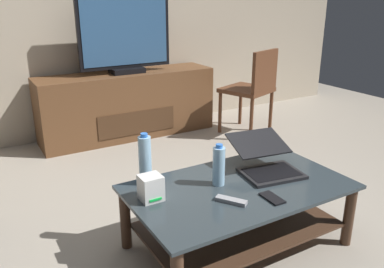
{
  "coord_description": "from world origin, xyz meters",
  "views": [
    {
      "loc": [
        -1.21,
        -1.8,
        1.38
      ],
      "look_at": [
        0.01,
        0.27,
        0.53
      ],
      "focal_mm": 37.3,
      "sensor_mm": 36.0,
      "label": 1
    }
  ],
  "objects_px": {
    "television": "(125,36)",
    "tv_remote": "(231,201)",
    "laptop": "(266,161)",
    "water_bottle_far": "(145,160)",
    "coffee_table": "(238,204)",
    "media_cabinet": "(128,105)",
    "router_box": "(151,188)",
    "dining_chair": "(253,86)",
    "water_bottle_near": "(219,166)",
    "cell_phone": "(272,198)"
  },
  "relations": [
    {
      "from": "television",
      "to": "tv_remote",
      "type": "bearing_deg",
      "value": -98.56
    },
    {
      "from": "laptop",
      "to": "water_bottle_far",
      "type": "height_order",
      "value": "water_bottle_far"
    },
    {
      "from": "tv_remote",
      "to": "coffee_table",
      "type": "bearing_deg",
      "value": 7.72
    },
    {
      "from": "laptop",
      "to": "television",
      "type": "bearing_deg",
      "value": 91.98
    },
    {
      "from": "media_cabinet",
      "to": "laptop",
      "type": "xyz_separation_m",
      "value": [
        0.07,
        -2.03,
        0.12
      ]
    },
    {
      "from": "coffee_table",
      "to": "tv_remote",
      "type": "relative_size",
      "value": 7.56
    },
    {
      "from": "router_box",
      "to": "laptop",
      "type": "bearing_deg",
      "value": -1.54
    },
    {
      "from": "coffee_table",
      "to": "television",
      "type": "relative_size",
      "value": 1.33
    },
    {
      "from": "media_cabinet",
      "to": "tv_remote",
      "type": "bearing_deg",
      "value": -98.47
    },
    {
      "from": "dining_chair",
      "to": "water_bottle_far",
      "type": "distance_m",
      "value": 2.13
    },
    {
      "from": "tv_remote",
      "to": "water_bottle_near",
      "type": "bearing_deg",
      "value": 40.22
    },
    {
      "from": "tv_remote",
      "to": "television",
      "type": "bearing_deg",
      "value": 47.73
    },
    {
      "from": "water_bottle_far",
      "to": "water_bottle_near",
      "type": "bearing_deg",
      "value": -31.89
    },
    {
      "from": "dining_chair",
      "to": "water_bottle_near",
      "type": "distance_m",
      "value": 2.01
    },
    {
      "from": "television",
      "to": "water_bottle_far",
      "type": "xyz_separation_m",
      "value": [
        -0.62,
        -1.8,
        -0.48
      ]
    },
    {
      "from": "laptop",
      "to": "tv_remote",
      "type": "xyz_separation_m",
      "value": [
        -0.4,
        -0.21,
        -0.05
      ]
    },
    {
      "from": "coffee_table",
      "to": "cell_phone",
      "type": "bearing_deg",
      "value": -75.26
    },
    {
      "from": "cell_phone",
      "to": "water_bottle_far",
      "type": "bearing_deg",
      "value": 136.84
    },
    {
      "from": "dining_chair",
      "to": "tv_remote",
      "type": "height_order",
      "value": "dining_chair"
    },
    {
      "from": "coffee_table",
      "to": "media_cabinet",
      "type": "relative_size",
      "value": 0.69
    },
    {
      "from": "laptop",
      "to": "cell_phone",
      "type": "distance_m",
      "value": 0.36
    },
    {
      "from": "router_box",
      "to": "water_bottle_near",
      "type": "bearing_deg",
      "value": -4.37
    },
    {
      "from": "coffee_table",
      "to": "water_bottle_far",
      "type": "height_order",
      "value": "water_bottle_far"
    },
    {
      "from": "coffee_table",
      "to": "television",
      "type": "height_order",
      "value": "television"
    },
    {
      "from": "cell_phone",
      "to": "media_cabinet",
      "type": "bearing_deg",
      "value": 88.91
    },
    {
      "from": "coffee_table",
      "to": "television",
      "type": "distance_m",
      "value": 2.22
    },
    {
      "from": "coffee_table",
      "to": "media_cabinet",
      "type": "height_order",
      "value": "media_cabinet"
    },
    {
      "from": "television",
      "to": "cell_phone",
      "type": "distance_m",
      "value": 2.38
    },
    {
      "from": "dining_chair",
      "to": "cell_phone",
      "type": "relative_size",
      "value": 6.19
    },
    {
      "from": "media_cabinet",
      "to": "cell_phone",
      "type": "relative_size",
      "value": 12.53
    },
    {
      "from": "television",
      "to": "tv_remote",
      "type": "relative_size",
      "value": 5.68
    },
    {
      "from": "media_cabinet",
      "to": "laptop",
      "type": "distance_m",
      "value": 2.03
    },
    {
      "from": "television",
      "to": "water_bottle_near",
      "type": "xyz_separation_m",
      "value": [
        -0.28,
        -2.01,
        -0.51
      ]
    },
    {
      "from": "tv_remote",
      "to": "cell_phone",
      "type": "bearing_deg",
      "value": -54.43
    },
    {
      "from": "water_bottle_far",
      "to": "cell_phone",
      "type": "height_order",
      "value": "water_bottle_far"
    },
    {
      "from": "water_bottle_far",
      "to": "cell_phone",
      "type": "xyz_separation_m",
      "value": [
        0.49,
        -0.49,
        -0.14
      ]
    },
    {
      "from": "media_cabinet",
      "to": "water_bottle_near",
      "type": "xyz_separation_m",
      "value": [
        -0.28,
        -2.04,
        0.17
      ]
    },
    {
      "from": "water_bottle_far",
      "to": "dining_chair",
      "type": "bearing_deg",
      "value": 35.5
    },
    {
      "from": "router_box",
      "to": "tv_remote",
      "type": "height_order",
      "value": "router_box"
    },
    {
      "from": "television",
      "to": "dining_chair",
      "type": "bearing_deg",
      "value": -26.66
    },
    {
      "from": "water_bottle_near",
      "to": "water_bottle_far",
      "type": "xyz_separation_m",
      "value": [
        -0.34,
        0.21,
        0.03
      ]
    },
    {
      "from": "coffee_table",
      "to": "router_box",
      "type": "bearing_deg",
      "value": 168.21
    },
    {
      "from": "media_cabinet",
      "to": "television",
      "type": "distance_m",
      "value": 0.68
    },
    {
      "from": "coffee_table",
      "to": "router_box",
      "type": "height_order",
      "value": "router_box"
    },
    {
      "from": "coffee_table",
      "to": "cell_phone",
      "type": "distance_m",
      "value": 0.25
    },
    {
      "from": "water_bottle_near",
      "to": "cell_phone",
      "type": "xyz_separation_m",
      "value": [
        0.15,
        -0.28,
        -0.11
      ]
    },
    {
      "from": "dining_chair",
      "to": "router_box",
      "type": "bearing_deg",
      "value": -141.54
    },
    {
      "from": "dining_chair",
      "to": "water_bottle_far",
      "type": "height_order",
      "value": "dining_chair"
    },
    {
      "from": "television",
      "to": "tv_remote",
      "type": "height_order",
      "value": "television"
    },
    {
      "from": "coffee_table",
      "to": "tv_remote",
      "type": "distance_m",
      "value": 0.24
    }
  ]
}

